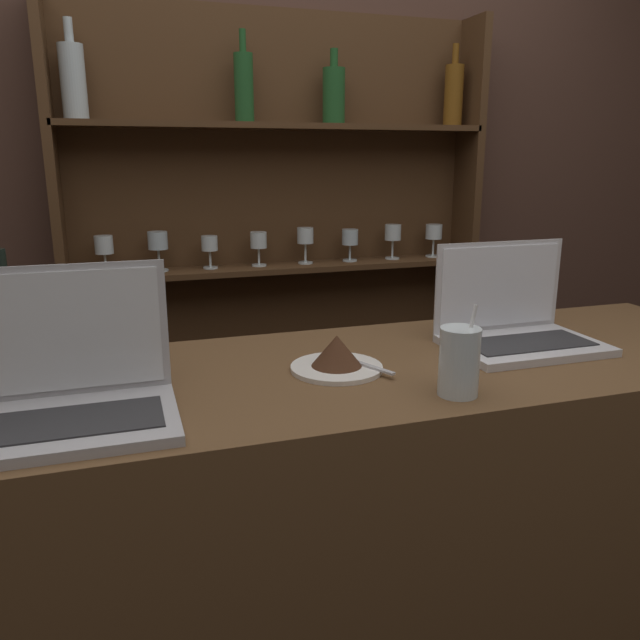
{
  "coord_description": "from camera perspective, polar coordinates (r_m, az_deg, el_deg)",
  "views": [
    {
      "loc": [
        -0.52,
        -0.87,
        1.47
      ],
      "look_at": [
        -0.14,
        0.33,
        1.13
      ],
      "focal_mm": 35.0,
      "sensor_mm": 36.0,
      "label": 1
    }
  ],
  "objects": [
    {
      "name": "bar_counter",
      "position": [
        1.6,
        5.35,
        -21.78
      ],
      "size": [
        1.88,
        0.61,
        1.03
      ],
      "color": "brown",
      "rests_on": "ground_plane"
    },
    {
      "name": "back_wall",
      "position": [
        2.35,
        -5.06,
        11.79
      ],
      "size": [
        7.0,
        0.06,
        2.7
      ],
      "color": "#4C3328",
      "rests_on": "ground_plane"
    },
    {
      "name": "back_shelf",
      "position": [
        2.32,
        -3.71,
        3.99
      ],
      "size": [
        1.51,
        0.18,
        1.96
      ],
      "color": "#472D19",
      "rests_on": "ground_plane"
    },
    {
      "name": "laptop_near",
      "position": [
        1.13,
        -21.79,
        -5.82
      ],
      "size": [
        0.34,
        0.24,
        0.25
      ],
      "color": "#ADADB2",
      "rests_on": "bar_counter"
    },
    {
      "name": "laptop_far",
      "position": [
        1.54,
        17.39,
        -0.33
      ],
      "size": [
        0.34,
        0.24,
        0.24
      ],
      "color": "silver",
      "rests_on": "bar_counter"
    },
    {
      "name": "cake_plate",
      "position": [
        1.3,
        1.55,
        -3.35
      ],
      "size": [
        0.19,
        0.19,
        0.08
      ],
      "color": "silver",
      "rests_on": "bar_counter"
    },
    {
      "name": "water_glass",
      "position": [
        1.18,
        12.61,
        -3.74
      ],
      "size": [
        0.08,
        0.08,
        0.17
      ],
      "color": "silver",
      "rests_on": "bar_counter"
    },
    {
      "name": "wine_bottle_dark",
      "position": [
        1.41,
        -26.69,
        -0.56
      ],
      "size": [
        0.08,
        0.08,
        0.26
      ],
      "color": "black",
      "rests_on": "bar_counter"
    }
  ]
}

